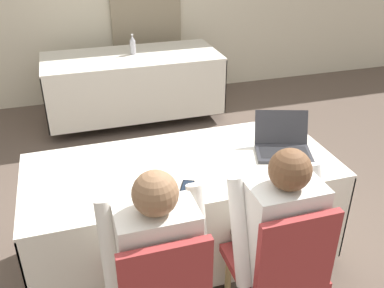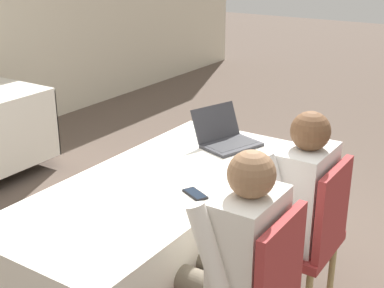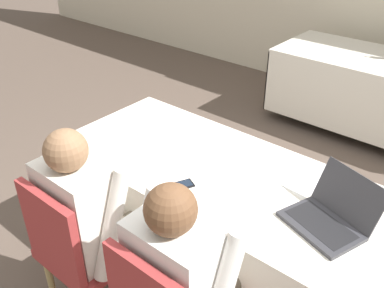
# 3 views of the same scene
# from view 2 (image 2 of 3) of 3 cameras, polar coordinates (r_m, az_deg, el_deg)

# --- Properties ---
(conference_table_near) EXTENTS (1.88, 0.84, 0.74)m
(conference_table_near) POSITION_cam_2_polar(r_m,az_deg,el_deg) (2.94, -3.45, -6.92)
(conference_table_near) COLOR white
(conference_table_near) RESTS_ON ground_plane
(laptop) EXTENTS (0.42, 0.41, 0.22)m
(laptop) POSITION_cam_2_polar(r_m,az_deg,el_deg) (3.34, 3.73, 0.61)
(laptop) COLOR #333338
(laptop) RESTS_ON conference_table_near
(cell_phone) EXTENTS (0.12, 0.16, 0.01)m
(cell_phone) POSITION_cam_2_polar(r_m,az_deg,el_deg) (2.69, 0.34, -5.35)
(cell_phone) COLOR black
(cell_phone) RESTS_ON conference_table_near
(paper_beside_laptop) EXTENTS (0.24, 0.32, 0.00)m
(paper_beside_laptop) POSITION_cam_2_polar(r_m,az_deg,el_deg) (3.40, 3.28, 0.23)
(paper_beside_laptop) COLOR white
(paper_beside_laptop) RESTS_ON conference_table_near
(paper_centre_table) EXTENTS (0.23, 0.31, 0.00)m
(paper_centre_table) POSITION_cam_2_polar(r_m,az_deg,el_deg) (3.04, 0.81, -2.28)
(paper_centre_table) COLOR white
(paper_centre_table) RESTS_ON conference_table_near
(paper_left_edge) EXTENTS (0.27, 0.34, 0.00)m
(paper_left_edge) POSITION_cam_2_polar(r_m,az_deg,el_deg) (3.30, -2.30, -0.44)
(paper_left_edge) COLOR white
(paper_left_edge) RESTS_ON conference_table_near
(chair_near_right) EXTENTS (0.44, 0.44, 0.90)m
(chair_near_right) POSITION_cam_2_polar(r_m,az_deg,el_deg) (2.91, 12.16, -9.29)
(chair_near_right) COLOR tan
(chair_near_right) RESTS_ON ground_plane
(person_checkered_shirt) EXTENTS (0.50, 0.52, 1.16)m
(person_checkered_shirt) POSITION_cam_2_polar(r_m,az_deg,el_deg) (2.37, 4.31, -11.77)
(person_checkered_shirt) COLOR #665B4C
(person_checkered_shirt) RESTS_ON ground_plane
(person_white_shirt) EXTENTS (0.50, 0.52, 1.16)m
(person_white_shirt) POSITION_cam_2_polar(r_m,az_deg,el_deg) (2.87, 10.48, -6.00)
(person_white_shirt) COLOR #665B4C
(person_white_shirt) RESTS_ON ground_plane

